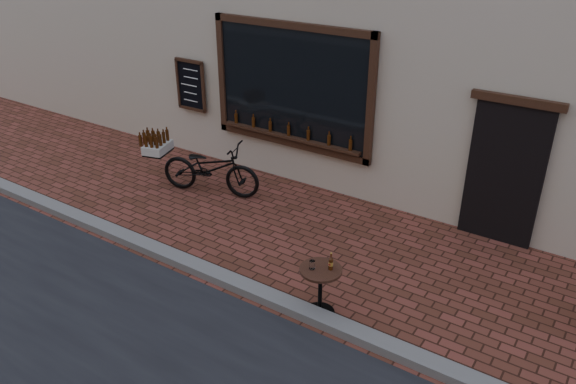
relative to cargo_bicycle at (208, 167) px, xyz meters
The scene contains 4 objects.
ground 3.68m from the cargo_bicycle, 37.60° to the right, with size 90.00×90.00×0.00m, color #53281B.
kerb 3.55m from the cargo_bicycle, 35.02° to the right, with size 90.00×0.25×0.12m, color slate.
cargo_bicycle is the anchor object (origin of this frame).
bistro_table 3.92m from the cargo_bicycle, 28.51° to the right, with size 0.54×0.54×0.92m.
Camera 1 is at (3.39, -4.67, 4.66)m, focal length 35.00 mm.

